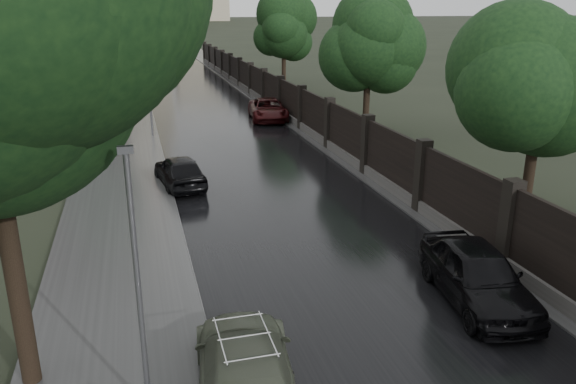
% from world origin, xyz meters
% --- Properties ---
extents(road, '(8.00, 420.00, 0.02)m').
position_xyz_m(road, '(0.00, 190.00, 0.01)').
color(road, black).
rests_on(road, ground).
extents(sidewalk_left, '(4.00, 420.00, 0.16)m').
position_xyz_m(sidewalk_left, '(-6.00, 190.00, 0.08)').
color(sidewalk_left, '#2D2D2D').
rests_on(sidewalk_left, ground).
extents(verge_right, '(3.00, 420.00, 0.08)m').
position_xyz_m(verge_right, '(5.50, 190.00, 0.04)').
color(verge_right, '#2D2D2D').
rests_on(verge_right, ground).
extents(fence_right, '(0.45, 75.72, 2.70)m').
position_xyz_m(fence_right, '(4.60, 32.01, 1.01)').
color(fence_right, '#383533').
rests_on(fence_right, ground).
extents(tree_left_far, '(4.25, 4.25, 7.39)m').
position_xyz_m(tree_left_far, '(-8.00, 30.00, 5.24)').
color(tree_left_far, black).
rests_on(tree_left_far, ground).
extents(tree_right_a, '(4.08, 4.08, 7.01)m').
position_xyz_m(tree_right_a, '(7.50, 8.00, 4.95)').
color(tree_right_a, black).
rests_on(tree_right_a, ground).
extents(tree_right_b, '(4.08, 4.08, 7.01)m').
position_xyz_m(tree_right_b, '(7.50, 22.00, 4.95)').
color(tree_right_b, black).
rests_on(tree_right_b, ground).
extents(tree_right_c, '(4.08, 4.08, 7.01)m').
position_xyz_m(tree_right_c, '(7.50, 40.00, 4.95)').
color(tree_right_c, black).
rests_on(tree_right_c, ground).
extents(lamp_post, '(0.25, 0.12, 5.11)m').
position_xyz_m(lamp_post, '(-5.40, 1.50, 2.67)').
color(lamp_post, '#59595E').
rests_on(lamp_post, ground).
extents(traffic_light, '(0.16, 0.32, 4.00)m').
position_xyz_m(traffic_light, '(-4.30, 24.99, 2.40)').
color(traffic_light, '#59595E').
rests_on(traffic_light, ground).
extents(volga_sedan, '(2.41, 4.78, 1.33)m').
position_xyz_m(volga_sedan, '(-3.60, 1.51, 0.67)').
color(volga_sedan, '#4D5342').
rests_on(volga_sedan, ground).
extents(hatchback_left, '(2.13, 4.15, 1.35)m').
position_xyz_m(hatchback_left, '(-3.60, 15.40, 0.68)').
color(hatchback_left, black).
rests_on(hatchback_left, ground).
extents(car_right_near, '(2.36, 4.63, 1.51)m').
position_xyz_m(car_right_near, '(2.78, 3.65, 0.75)').
color(car_right_near, black).
rests_on(car_right_near, ground).
extents(car_right_far, '(2.88, 5.24, 1.39)m').
position_xyz_m(car_right_far, '(3.34, 28.53, 0.69)').
color(car_right_far, black).
rests_on(car_right_far, ground).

